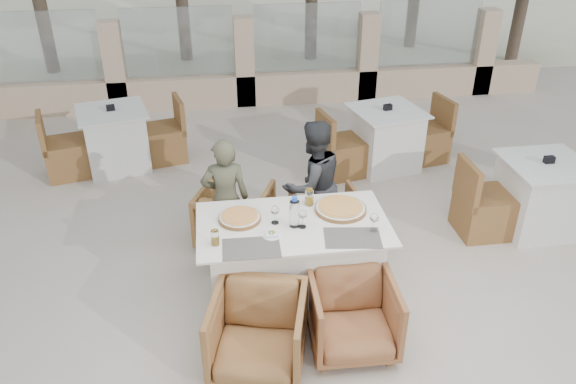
{
  "coord_description": "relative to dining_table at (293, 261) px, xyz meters",
  "views": [
    {
      "loc": [
        -0.54,
        -3.95,
        3.3
      ],
      "look_at": [
        0.05,
        0.23,
        0.9
      ],
      "focal_mm": 35.0,
      "sensor_mm": 36.0,
      "label": 1
    }
  ],
  "objects": [
    {
      "name": "wine_glass_corner",
      "position": [
        0.63,
        -0.2,
        0.48
      ],
      "size": [
        0.08,
        0.08,
        0.18
      ],
      "primitive_type": null,
      "rotation": [
        0.0,
        0.0,
        0.12
      ],
      "color": "silver",
      "rests_on": "dining_table"
    },
    {
      "name": "armchair_near_right",
      "position": [
        0.37,
        -0.66,
        -0.08
      ],
      "size": [
        0.68,
        0.7,
        0.62
      ],
      "primitive_type": "imported",
      "rotation": [
        0.0,
        0.0,
        -0.03
      ],
      "color": "#955D36",
      "rests_on": "ground"
    },
    {
      "name": "wine_glass_centre",
      "position": [
        -0.15,
        0.03,
        0.48
      ],
      "size": [
        0.09,
        0.09,
        0.18
      ],
      "primitive_type": null,
      "rotation": [
        0.0,
        0.0,
        -0.27
      ],
      "color": "white",
      "rests_on": "dining_table"
    },
    {
      "name": "beer_glass_left",
      "position": [
        -0.65,
        -0.22,
        0.45
      ],
      "size": [
        0.08,
        0.08,
        0.13
      ],
      "primitive_type": "cylinder",
      "rotation": [
        0.0,
        0.0,
        -0.33
      ],
      "color": "#C08D1B",
      "rests_on": "dining_table"
    },
    {
      "name": "armchair_near_left",
      "position": [
        -0.38,
        -0.77,
        -0.06
      ],
      "size": [
        0.84,
        0.86,
        0.64
      ],
      "primitive_type": "imported",
      "rotation": [
        0.0,
        0.0,
        -0.25
      ],
      "color": "olive",
      "rests_on": "ground"
    },
    {
      "name": "diner_right",
      "position": [
        0.31,
        0.8,
        0.28
      ],
      "size": [
        0.79,
        0.72,
        1.33
      ],
      "primitive_type": "imported",
      "rotation": [
        0.0,
        0.0,
        3.54
      ],
      "color": "#333538",
      "rests_on": "ground"
    },
    {
      "name": "dining_table",
      "position": [
        0.0,
        0.0,
        0.0
      ],
      "size": [
        1.6,
        0.9,
        0.77
      ],
      "primitive_type": null,
      "color": "white",
      "rests_on": "ground"
    },
    {
      "name": "placemat_near_right",
      "position": [
        0.44,
        -0.28,
        0.39
      ],
      "size": [
        0.49,
        0.36,
        0.0
      ],
      "primitive_type": "cube",
      "rotation": [
        0.0,
        0.0,
        -0.14
      ],
      "color": "#5F5851",
      "rests_on": "dining_table"
    },
    {
      "name": "water_bottle",
      "position": [
        0.0,
        -0.04,
        0.52
      ],
      "size": [
        0.08,
        0.08,
        0.28
      ],
      "primitive_type": "cylinder",
      "rotation": [
        0.0,
        0.0,
        -0.0
      ],
      "color": "#C2E3FF",
      "rests_on": "dining_table"
    },
    {
      "name": "placemat_near_left",
      "position": [
        -0.37,
        -0.31,
        0.39
      ],
      "size": [
        0.46,
        0.31,
        0.0
      ],
      "primitive_type": "cube",
      "rotation": [
        0.0,
        0.0,
        -0.03
      ],
      "color": "#615A53",
      "rests_on": "dining_table"
    },
    {
      "name": "beer_glass_right",
      "position": [
        0.18,
        0.28,
        0.46
      ],
      "size": [
        0.1,
        0.1,
        0.15
      ],
      "primitive_type": "cylinder",
      "rotation": [
        0.0,
        0.0,
        -0.35
      ],
      "color": "gold",
      "rests_on": "dining_table"
    },
    {
      "name": "bg_table_b",
      "position": [
        1.53,
        2.38,
        0.0
      ],
      "size": [
        1.78,
        1.15,
        0.77
      ],
      "primitive_type": null,
      "rotation": [
        0.0,
        0.0,
        0.21
      ],
      "color": "white",
      "rests_on": "ground"
    },
    {
      "name": "pizza_right",
      "position": [
        0.44,
        0.14,
        0.41
      ],
      "size": [
        0.52,
        0.52,
        0.06
      ],
      "primitive_type": "cylinder",
      "rotation": [
        0.0,
        0.0,
        -0.18
      ],
      "color": "orange",
      "rests_on": "dining_table"
    },
    {
      "name": "bg_table_a",
      "position": [
        -1.84,
        2.84,
        0.0
      ],
      "size": [
        1.79,
        1.18,
        0.77
      ],
      "primitive_type": null,
      "rotation": [
        0.0,
        0.0,
        0.23
      ],
      "color": "silver",
      "rests_on": "ground"
    },
    {
      "name": "ground",
      "position": [
        -0.05,
        0.07,
        -0.39
      ],
      "size": [
        80.0,
        80.0,
        0.0
      ],
      "primitive_type": "plane",
      "color": "beige",
      "rests_on": "ground"
    },
    {
      "name": "armchair_far_left",
      "position": [
        -0.45,
        0.93,
        -0.07
      ],
      "size": [
        0.88,
        0.89,
        0.63
      ],
      "primitive_type": "imported",
      "rotation": [
        0.0,
        0.0,
        2.74
      ],
      "color": "olive",
      "rests_on": "ground"
    },
    {
      "name": "olive_dish",
      "position": [
        -0.2,
        -0.16,
        0.41
      ],
      "size": [
        0.13,
        0.13,
        0.04
      ],
      "primitive_type": null,
      "rotation": [
        0.0,
        0.0,
        -0.22
      ],
      "color": "white",
      "rests_on": "dining_table"
    },
    {
      "name": "wine_glass_near",
      "position": [
        0.07,
        -0.07,
        0.48
      ],
      "size": [
        0.09,
        0.09,
        0.18
      ],
      "primitive_type": null,
      "rotation": [
        0.0,
        0.0,
        -0.26
      ],
      "color": "silver",
      "rests_on": "dining_table"
    },
    {
      "name": "pizza_left",
      "position": [
        -0.44,
        0.12,
        0.41
      ],
      "size": [
        0.44,
        0.44,
        0.05
      ],
      "primitive_type": "cylinder",
      "rotation": [
        0.0,
        0.0,
        -0.28
      ],
      "color": "#CA591B",
      "rests_on": "dining_table"
    },
    {
      "name": "diner_left",
      "position": [
        -0.53,
        0.73,
        0.24
      ],
      "size": [
        0.45,
        0.3,
        1.24
      ],
      "primitive_type": "imported",
      "rotation": [
        0.0,
        0.0,
        3.13
      ],
      "color": "#55573F",
      "rests_on": "ground"
    },
    {
      "name": "bg_table_c",
      "position": [
        2.71,
        0.75,
        0.0
      ],
      "size": [
        1.64,
        0.83,
        0.77
      ],
      "primitive_type": null,
      "rotation": [
        0.0,
        0.0,
        0.0
      ],
      "color": "silver",
      "rests_on": "ground"
    },
    {
      "name": "perimeter_wall_far",
      "position": [
        -0.05,
        4.87,
        0.42
      ],
      "size": [
        10.0,
        0.34,
        1.6
      ],
      "primitive_type": null,
      "color": "beige",
      "rests_on": "ground"
    },
    {
      "name": "armchair_far_right",
      "position": [
        0.45,
        0.68,
        -0.08
      ],
      "size": [
        0.71,
        0.73,
        0.6
      ],
      "primitive_type": "imported",
      "rotation": [
        0.0,
        0.0,
        3.25
      ],
      "color": "#925F35",
      "rests_on": "ground"
    }
  ]
}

